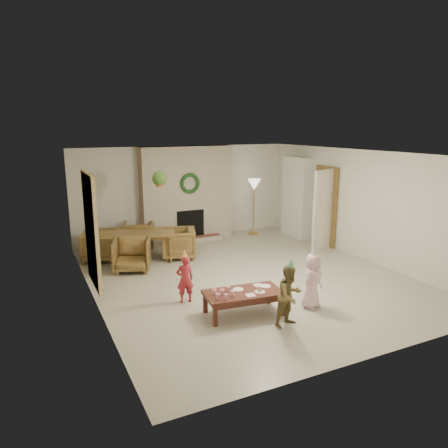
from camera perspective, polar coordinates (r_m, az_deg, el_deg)
floor at (r=8.78m, az=2.92°, el=-7.03°), size 7.00×7.00×0.00m
ceiling at (r=8.26m, az=3.12°, el=9.48°), size 7.00×7.00×0.00m
wall_back at (r=11.57m, az=-5.35°, el=4.25°), size 7.00×0.00×7.00m
wall_front at (r=5.72m, az=20.17°, el=-5.74°), size 7.00×0.00×7.00m
wall_left at (r=7.50m, az=-17.54°, el=-1.17°), size 0.00×7.00×7.00m
wall_right at (r=10.19m, az=18.00°, el=2.46°), size 0.00×7.00×7.00m
fireplace_mass at (r=11.38m, az=-4.99°, el=4.11°), size 2.50×0.40×2.50m
fireplace_hearth at (r=11.31m, az=-4.24°, el=-2.10°), size 1.60×0.30×0.12m
fireplace_firebox at (r=11.37m, az=-4.59°, el=0.00°), size 0.75×0.12×0.75m
fireplace_wreath at (r=11.13m, az=-4.60°, el=5.48°), size 0.54×0.10×0.54m
floor_lamp_base at (r=12.16m, az=3.98°, el=-1.23°), size 0.29×0.29×0.03m
floor_lamp_post at (r=12.00m, az=4.03°, el=2.09°), size 0.03×0.03×1.41m
floor_lamp_shade at (r=11.89m, az=4.09°, el=5.32°), size 0.38×0.38×0.31m
bookshelf_carcass at (r=11.86m, az=9.74°, el=3.60°), size 0.30×1.00×2.20m
bookshelf_shelf_a at (r=11.97m, az=9.55°, el=0.53°), size 0.30×0.92×0.03m
bookshelf_shelf_b at (r=11.89m, az=9.62°, el=2.41°), size 0.30×0.92×0.03m
bookshelf_shelf_c at (r=11.83m, az=9.69°, el=4.31°), size 0.30×0.92×0.03m
bookshelf_shelf_d at (r=11.78m, az=9.77°, el=6.24°), size 0.30×0.92×0.03m
books_row_lower at (r=11.81m, az=9.91°, el=1.04°), size 0.20×0.40×0.24m
books_row_mid at (r=11.90m, az=9.43°, el=3.11°), size 0.20×0.44×0.24m
books_row_upper at (r=11.72m, az=9.92°, el=4.87°), size 0.20×0.36×0.22m
door_frame at (r=11.09m, az=13.52°, el=2.35°), size 0.05×0.86×2.04m
door_leaf at (r=10.57m, az=13.20°, el=1.74°), size 0.77×0.32×2.00m
curtain_panel at (r=7.70m, az=-17.47°, el=-0.80°), size 0.06×1.20×2.00m
dining_table at (r=9.98m, az=-11.84°, el=-2.90°), size 2.03×1.55×0.63m
dining_chair_near at (r=9.21m, az=-12.29°, el=-4.05°), size 0.96×0.97×0.70m
dining_chair_far at (r=10.73m, az=-11.47°, el=-1.57°), size 0.96×0.97×0.70m
dining_chair_left at (r=10.08m, az=-16.34°, el=-2.80°), size 0.97×0.96×0.70m
dining_chair_right at (r=9.92m, az=-6.14°, el=-2.58°), size 0.97×0.96×0.70m
hanging_plant_cord at (r=9.16m, az=-8.73°, el=7.51°), size 0.01×0.01×0.70m
hanging_plant_pot at (r=9.20m, az=-8.65°, el=5.34°), size 0.16×0.16×0.12m
hanging_plant_foliage at (r=9.19m, az=-8.68°, el=6.08°), size 0.32×0.32×0.32m
coffee_table_top at (r=6.97m, az=2.65°, el=-9.32°), size 1.33×0.77×0.06m
coffee_table_apron at (r=7.00m, az=2.64°, el=-9.84°), size 1.22×0.66×0.08m
coffee_leg_fl at (r=6.65m, az=-1.22°, el=-12.30°), size 0.08×0.08×0.33m
coffee_leg_fr at (r=7.06m, az=7.83°, el=-10.87°), size 0.08×0.08×0.33m
coffee_leg_bl at (r=7.10m, az=-2.54°, el=-10.61°), size 0.08×0.08×0.33m
coffee_leg_br at (r=7.48m, az=6.02°, el=-9.39°), size 0.08×0.08×0.33m
cup_a at (r=6.66m, az=-0.81°, el=-9.73°), size 0.08×0.08×0.09m
cup_b at (r=6.84m, az=-1.34°, el=-9.13°), size 0.08×0.08×0.09m
cup_c at (r=6.66m, az=0.29°, el=-9.76°), size 0.08×0.08×0.09m
cup_d at (r=6.83m, az=-0.27°, el=-9.16°), size 0.08×0.08×0.09m
cup_e at (r=6.77m, az=1.17°, el=-9.36°), size 0.08×0.08×0.09m
cup_f at (r=6.94m, az=0.60°, el=-8.79°), size 0.08×0.08×0.09m
plate_a at (r=7.05m, az=1.92°, el=-8.79°), size 0.19×0.19×0.01m
plate_b at (r=6.97m, az=4.83°, el=-9.08°), size 0.19×0.19×0.01m
plate_c at (r=7.21m, az=5.62°, el=-8.33°), size 0.19×0.19×0.01m
food_scoop at (r=6.95m, az=4.84°, el=-8.79°), size 0.08×0.08×0.07m
napkin_left at (r=6.83m, az=3.59°, el=-9.54°), size 0.16×0.16×0.01m
napkin_right at (r=7.24m, az=4.66°, el=-8.23°), size 0.16×0.16×0.01m
child_red at (r=7.43m, az=-5.28°, el=-7.40°), size 0.32×0.22×0.85m
party_hat_red at (r=7.28m, az=-5.36°, el=-4.02°), size 0.15×0.15×0.16m
child_plaid at (r=6.63m, az=8.85°, el=-9.53°), size 0.54×0.46×0.97m
party_hat_plaid at (r=6.45m, az=9.01°, el=-5.25°), size 0.13×0.13×0.16m
child_pink at (r=7.33m, az=11.81°, el=-7.51°), size 0.54×0.45×0.95m
party_hat_pink at (r=7.17m, az=12.00°, el=-3.68°), size 0.15×0.15×0.17m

